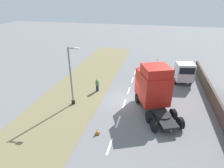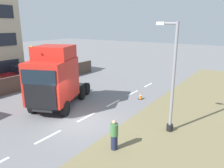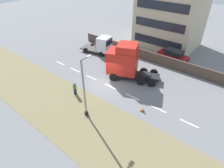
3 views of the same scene
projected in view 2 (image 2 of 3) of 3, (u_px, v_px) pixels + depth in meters
The scene contains 9 objects.
ground_plane at pixel (79, 121), 13.99m from camera, with size 120.00×120.00×0.00m, color slate.
grass_verge at pixel (170, 150), 10.73m from camera, with size 7.00×44.00×0.01m.
lane_markings at pixel (86, 117), 14.54m from camera, with size 0.16×21.00×0.00m.
boundary_wall at pixel (1, 88), 18.67m from camera, with size 0.25×24.00×1.49m.
lorry_cab at pixel (54, 78), 15.44m from camera, with size 4.86×6.82×4.69m.
parked_car at pixel (26, 74), 22.50m from camera, with size 2.20×4.60×2.00m.
lamp_post at pixel (172, 85), 11.99m from camera, with size 1.31×0.37×6.13m.
pedestrian at pixel (114, 135), 10.62m from camera, with size 0.39×0.39×1.57m.
traffic_cone_lead at pixel (141, 96), 17.96m from camera, with size 0.36×0.36×0.58m.
Camera 2 is at (-8.97, 9.45, 5.99)m, focal length 35.00 mm.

